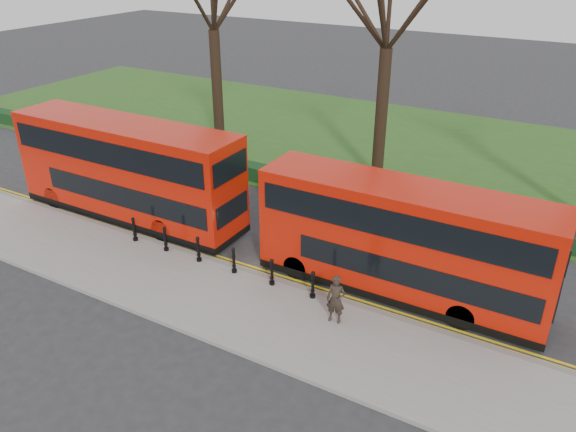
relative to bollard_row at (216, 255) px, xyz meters
The scene contains 11 objects.
ground 1.50m from the bollard_row, 90.10° to the left, with size 120.00×120.00×0.00m, color #28282B.
pavement 1.75m from the bollard_row, 90.08° to the right, with size 60.00×4.00×0.15m, color gray.
kerb 0.67m from the bollard_row, 90.39° to the left, with size 60.00×0.25×0.16m, color slate.
grass_verge 16.36m from the bollard_row, 90.01° to the left, with size 60.00×18.00×0.06m, color #2C511B.
hedge 8.15m from the bollard_row, 90.02° to the left, with size 60.00×0.90×0.80m, color black.
yellow_line_outer 0.92m from the bollard_row, 90.21° to the left, with size 60.00×0.10×0.01m, color yellow.
yellow_line_inner 1.07m from the bollard_row, 90.16° to the left, with size 60.00×0.10×0.01m, color yellow.
bollard_row is the anchor object (origin of this frame).
bus_lead 6.45m from the bollard_row, 162.79° to the left, with size 10.99×2.52×4.37m.
bus_rear 6.91m from the bollard_row, 17.57° to the left, with size 10.16×2.34×4.04m.
pedestrian 5.43m from the bollard_row, ahead, with size 0.61×0.40×1.69m, color #2D241C.
Camera 1 is at (11.35, -15.82, 11.43)m, focal length 35.00 mm.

